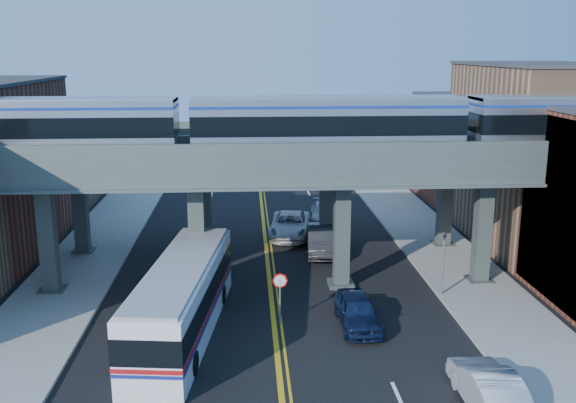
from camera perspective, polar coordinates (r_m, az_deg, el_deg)
name	(u,v)px	position (r m, az deg, el deg)	size (l,w,h in m)	color
ground	(277,353)	(29.10, -0.99, -13.28)	(120.00, 120.00, 0.00)	black
sidewalk_west	(72,278)	(39.61, -18.69, -6.48)	(5.00, 70.00, 0.16)	gray
sidewalk_east	(459,270)	(40.30, 14.95, -5.88)	(5.00, 70.00, 0.16)	gray
building_west_c	(43,159)	(58.35, -20.95, 3.56)	(8.00, 10.00, 8.00)	#8A6647
building_east_b	(537,156)	(46.90, 21.22, 3.82)	(8.00, 14.00, 12.00)	#8A6647
building_east_c	(470,149)	(59.02, 15.88, 4.53)	(8.00, 10.00, 9.00)	brown
mural_panel	(563,220)	(34.87, 23.28, -1.52)	(0.10, 9.50, 9.50)	teal
elevated_viaduct_near	(269,175)	(34.63, -1.66, 2.41)	(52.00, 3.60, 7.40)	#414B47
elevated_viaduct_far	(265,154)	(41.52, -2.02, 4.24)	(52.00, 3.60, 7.40)	#414B47
transit_train	(327,124)	(34.47, 3.51, 6.87)	(44.61, 2.79, 3.25)	black
stop_sign	(280,290)	(31.14, -0.71, -7.89)	(0.76, 0.09, 2.63)	slate
traffic_signal	(443,256)	(35.30, 13.65, -4.75)	(0.15, 0.18, 4.10)	slate
transit_bus	(182,299)	(30.69, -9.37, -8.58)	(4.29, 12.89, 3.26)	white
car_lane_a	(358,311)	(31.47, 6.22, -9.67)	(1.84, 4.58, 1.56)	#0F1A37
car_lane_b	(322,240)	(42.11, 3.08, -3.41)	(1.91, 5.49, 1.81)	#2D2C2F
car_lane_c	(290,225)	(45.75, 0.18, -2.11)	(2.78, 6.02, 1.67)	silver
car_lane_d	(324,213)	(49.62, 3.22, -1.02)	(2.06, 5.07, 1.47)	#999A9E
car_parked_curb	(489,388)	(25.85, 17.42, -15.55)	(1.72, 4.94, 1.63)	#B1B1B6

